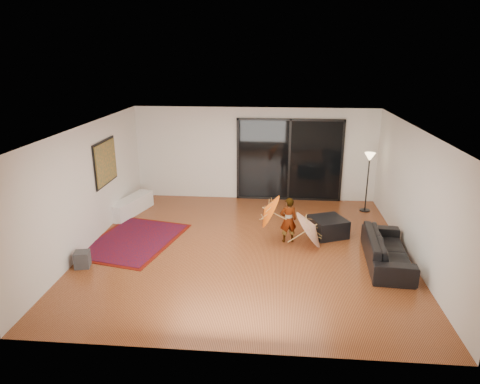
# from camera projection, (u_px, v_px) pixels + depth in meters

# --- Properties ---
(floor) EXTENTS (7.00, 7.00, 0.00)m
(floor) POSITION_uv_depth(u_px,v_px,m) (246.00, 248.00, 9.54)
(floor) COLOR #9A512A
(floor) RESTS_ON ground
(ceiling) EXTENTS (7.00, 7.00, 0.00)m
(ceiling) POSITION_uv_depth(u_px,v_px,m) (247.00, 128.00, 8.71)
(ceiling) COLOR white
(ceiling) RESTS_ON wall_back
(wall_back) EXTENTS (7.00, 0.00, 7.00)m
(wall_back) POSITION_uv_depth(u_px,v_px,m) (255.00, 154.00, 12.44)
(wall_back) COLOR silver
(wall_back) RESTS_ON floor
(wall_front) EXTENTS (7.00, 0.00, 7.00)m
(wall_front) POSITION_uv_depth(u_px,v_px,m) (228.00, 269.00, 5.81)
(wall_front) COLOR silver
(wall_front) RESTS_ON floor
(wall_left) EXTENTS (0.00, 7.00, 7.00)m
(wall_left) POSITION_uv_depth(u_px,v_px,m) (88.00, 187.00, 9.41)
(wall_left) COLOR silver
(wall_left) RESTS_ON floor
(wall_right) EXTENTS (0.00, 7.00, 7.00)m
(wall_right) POSITION_uv_depth(u_px,v_px,m) (415.00, 195.00, 8.84)
(wall_right) COLOR silver
(wall_right) RESTS_ON floor
(sliding_door) EXTENTS (3.06, 0.07, 2.40)m
(sliding_door) POSITION_uv_depth(u_px,v_px,m) (289.00, 160.00, 12.38)
(sliding_door) COLOR black
(sliding_door) RESTS_ON wall_back
(painting) EXTENTS (0.04, 1.28, 1.08)m
(painting) POSITION_uv_depth(u_px,v_px,m) (106.00, 162.00, 10.27)
(painting) COLOR black
(painting) RESTS_ON wall_left
(media_console) EXTENTS (0.80, 1.64, 0.44)m
(media_console) POSITION_uv_depth(u_px,v_px,m) (131.00, 206.00, 11.56)
(media_console) COLOR white
(media_console) RESTS_ON floor
(speaker) EXTENTS (0.35, 0.35, 0.33)m
(speaker) POSITION_uv_depth(u_px,v_px,m) (82.00, 259.00, 8.67)
(speaker) COLOR #424244
(speaker) RESTS_ON floor
(persian_rug) EXTENTS (2.32, 2.86, 0.02)m
(persian_rug) POSITION_uv_depth(u_px,v_px,m) (134.00, 240.00, 9.93)
(persian_rug) COLOR #601008
(persian_rug) RESTS_ON floor
(sofa) EXTENTS (0.96, 2.14, 0.61)m
(sofa) POSITION_uv_depth(u_px,v_px,m) (387.00, 249.00, 8.79)
(sofa) COLOR black
(sofa) RESTS_ON floor
(ottoman) EXTENTS (1.00, 1.00, 0.44)m
(ottoman) POSITION_uv_depth(u_px,v_px,m) (328.00, 227.00, 10.16)
(ottoman) COLOR black
(ottoman) RESTS_ON floor
(floor_lamp) EXTENTS (0.28, 0.28, 1.64)m
(floor_lamp) POSITION_uv_depth(u_px,v_px,m) (369.00, 165.00, 11.42)
(floor_lamp) COLOR black
(floor_lamp) RESTS_ON floor
(child) EXTENTS (0.44, 0.35, 1.07)m
(child) POSITION_uv_depth(u_px,v_px,m) (288.00, 220.00, 9.73)
(child) COLOR #999999
(child) RESTS_ON floor
(parasol_orange) EXTENTS (0.52, 0.81, 0.86)m
(parasol_orange) POSITION_uv_depth(u_px,v_px,m) (264.00, 212.00, 9.66)
(parasol_orange) COLOR #DC550B
(parasol_orange) RESTS_ON child
(parasol_white) EXTENTS (0.71, 0.93, 0.97)m
(parasol_white) POSITION_uv_depth(u_px,v_px,m) (315.00, 225.00, 9.54)
(parasol_white) COLOR silver
(parasol_white) RESTS_ON floor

